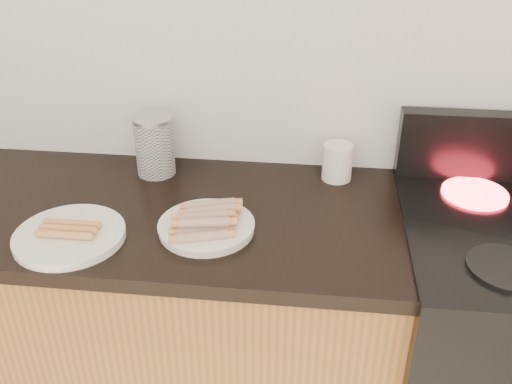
# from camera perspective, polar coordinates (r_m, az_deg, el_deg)

# --- Properties ---
(wall_back) EXTENTS (4.00, 0.04, 2.60)m
(wall_back) POSITION_cam_1_polar(r_m,az_deg,el_deg) (1.65, 0.84, 15.46)
(wall_back) COLOR silver
(wall_back) RESTS_ON ground
(cabinet_base) EXTENTS (2.20, 0.59, 0.86)m
(cabinet_base) POSITION_cam_1_polar(r_m,az_deg,el_deg) (2.01, -21.14, -12.28)
(cabinet_base) COLOR #A15529
(cabinet_base) RESTS_ON floor
(counter_slab) EXTENTS (2.20, 0.62, 0.04)m
(counter_slab) POSITION_cam_1_polar(r_m,az_deg,el_deg) (1.75, -23.79, -1.21)
(counter_slab) COLOR black
(counter_slab) RESTS_ON cabinet_base
(burner_near_left) EXTENTS (0.18, 0.18, 0.01)m
(burner_near_left) POSITION_cam_1_polar(r_m,az_deg,el_deg) (1.43, 23.80, -6.93)
(burner_near_left) COLOR black
(burner_near_left) RESTS_ON stove
(burner_far_left) EXTENTS (0.18, 0.18, 0.01)m
(burner_far_left) POSITION_cam_1_polar(r_m,az_deg,el_deg) (1.70, 21.03, -0.13)
(burner_far_left) COLOR #FF1E2D
(burner_far_left) RESTS_ON stove
(main_plate) EXTENTS (0.28, 0.28, 0.02)m
(main_plate) POSITION_cam_1_polar(r_m,az_deg,el_deg) (1.46, -4.97, -3.59)
(main_plate) COLOR silver
(main_plate) RESTS_ON counter_slab
(side_plate) EXTENTS (0.30, 0.30, 0.02)m
(side_plate) POSITION_cam_1_polar(r_m,az_deg,el_deg) (1.50, -18.14, -4.18)
(side_plate) COLOR silver
(side_plate) RESTS_ON counter_slab
(hotdog_pile) EXTENTS (0.13, 0.20, 0.05)m
(hotdog_pile) POSITION_cam_1_polar(r_m,az_deg,el_deg) (1.45, -5.02, -2.58)
(hotdog_pile) COLOR #A23130
(hotdog_pile) RESTS_ON main_plate
(plain_sausages) EXTENTS (0.13, 0.07, 0.02)m
(plain_sausages) POSITION_cam_1_polar(r_m,az_deg,el_deg) (1.49, -18.26, -3.54)
(plain_sausages) COLOR orange
(plain_sausages) RESTS_ON side_plate
(canister) EXTENTS (0.12, 0.12, 0.18)m
(canister) POSITION_cam_1_polar(r_m,az_deg,el_deg) (1.72, -10.12, 4.61)
(canister) COLOR white
(canister) RESTS_ON counter_slab
(mug) EXTENTS (0.11, 0.11, 0.11)m
(mug) POSITION_cam_1_polar(r_m,az_deg,el_deg) (1.69, 8.14, 3.01)
(mug) COLOR silver
(mug) RESTS_ON counter_slab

